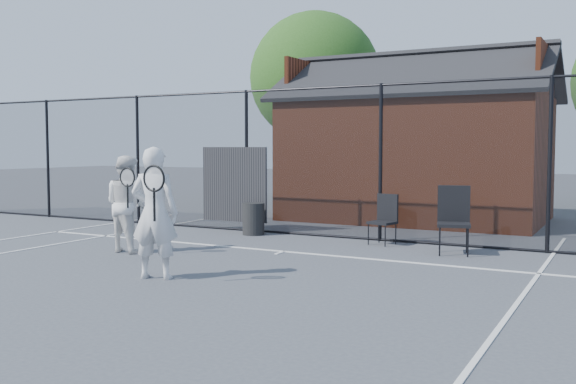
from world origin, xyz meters
The scene contains 10 objects.
ground centered at (0.00, 0.00, 0.00)m, with size 80.00×80.00×0.00m, color #404349.
court_lines centered at (0.00, -1.32, 0.01)m, with size 11.02×18.00×0.01m.
fence centered at (-0.30, 5.00, 1.45)m, with size 22.04×3.00×3.00m.
clubhouse centered at (0.50, 9.00, 1.61)m, with size 6.50×4.36×4.19m.
tree_left centered at (-4.50, 13.50, 4.19)m, with size 4.48×4.48×6.44m.
player_front centered at (-0.48, 0.19, 0.91)m, with size 0.86×0.69×1.80m.
player_back centered at (-2.41, 1.75, 0.83)m, with size 0.93×0.71×1.66m.
chair_left centered at (1.20, 4.57, 0.45)m, with size 0.44×0.45×0.91m, color black.
chair_right centered at (2.63, 4.10, 0.56)m, with size 0.54×0.56×1.12m, color black.
waste_bin centered at (-1.59, 4.60, 0.33)m, with size 0.45×0.45×0.65m, color #242424.
Camera 1 is at (5.21, -6.60, 1.80)m, focal length 40.00 mm.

